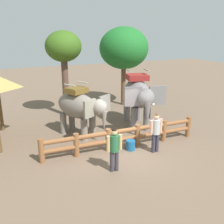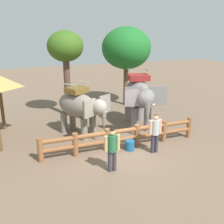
{
  "view_description": "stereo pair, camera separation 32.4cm",
  "coord_description": "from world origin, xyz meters",
  "px_view_note": "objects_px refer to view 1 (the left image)",
  "views": [
    {
      "loc": [
        -5.06,
        -9.6,
        5.24
      ],
      "look_at": [
        0.0,
        1.46,
        1.4
      ],
      "focal_mm": 41.89,
      "sensor_mm": 36.0,
      "label": 1
    },
    {
      "loc": [
        -4.77,
        -9.74,
        5.24
      ],
      "look_at": [
        0.0,
        1.46,
        1.4
      ],
      "focal_mm": 41.89,
      "sensor_mm": 36.0,
      "label": 2
    }
  ],
  "objects_px": {
    "tourist_man_in_blue": "(114,147)",
    "feed_bucket": "(131,145)",
    "log_fence": "(123,136)",
    "tourist_woman_in_black": "(156,130)",
    "elephant_near_left": "(80,107)",
    "elephant_center": "(138,96)",
    "tree_back_center": "(124,48)",
    "tree_far_left": "(63,49)"
  },
  "relations": [
    {
      "from": "elephant_center",
      "to": "tree_back_center",
      "type": "relative_size",
      "value": 0.7
    },
    {
      "from": "tree_far_left",
      "to": "feed_bucket",
      "type": "relative_size",
      "value": 11.56
    },
    {
      "from": "tree_back_center",
      "to": "feed_bucket",
      "type": "bearing_deg",
      "value": -114.36
    },
    {
      "from": "tree_far_left",
      "to": "elephant_center",
      "type": "bearing_deg",
      "value": -49.51
    },
    {
      "from": "tourist_man_in_blue",
      "to": "tree_far_left",
      "type": "height_order",
      "value": "tree_far_left"
    },
    {
      "from": "feed_bucket",
      "to": "log_fence",
      "type": "bearing_deg",
      "value": 126.37
    },
    {
      "from": "tourist_woman_in_black",
      "to": "feed_bucket",
      "type": "relative_size",
      "value": 4.0
    },
    {
      "from": "elephant_near_left",
      "to": "tourist_man_in_blue",
      "type": "relative_size",
      "value": 1.83
    },
    {
      "from": "log_fence",
      "to": "elephant_center",
      "type": "relative_size",
      "value": 1.98
    },
    {
      "from": "tourist_woman_in_black",
      "to": "tree_far_left",
      "type": "bearing_deg",
      "value": 107.85
    },
    {
      "from": "tree_back_center",
      "to": "elephant_center",
      "type": "bearing_deg",
      "value": -106.9
    },
    {
      "from": "elephant_near_left",
      "to": "feed_bucket",
      "type": "bearing_deg",
      "value": -58.55
    },
    {
      "from": "elephant_near_left",
      "to": "tourist_man_in_blue",
      "type": "distance_m",
      "value": 3.94
    },
    {
      "from": "tourist_man_in_blue",
      "to": "feed_bucket",
      "type": "bearing_deg",
      "value": 43.36
    },
    {
      "from": "log_fence",
      "to": "elephant_center",
      "type": "xyz_separation_m",
      "value": [
        2.03,
        2.22,
        1.19
      ]
    },
    {
      "from": "log_fence",
      "to": "tree_far_left",
      "type": "height_order",
      "value": "tree_far_left"
    },
    {
      "from": "tree_back_center",
      "to": "feed_bucket",
      "type": "relative_size",
      "value": 12.11
    },
    {
      "from": "log_fence",
      "to": "tree_far_left",
      "type": "xyz_separation_m",
      "value": [
        -1.06,
        5.84,
        3.55
      ]
    },
    {
      "from": "log_fence",
      "to": "tree_back_center",
      "type": "relative_size",
      "value": 1.38
    },
    {
      "from": "elephant_center",
      "to": "tourist_woman_in_black",
      "type": "relative_size",
      "value": 2.11
    },
    {
      "from": "elephant_center",
      "to": "tree_far_left",
      "type": "distance_m",
      "value": 5.31
    },
    {
      "from": "tree_far_left",
      "to": "feed_bucket",
      "type": "xyz_separation_m",
      "value": [
        1.29,
        -6.15,
        -3.93
      ]
    },
    {
      "from": "tourist_woman_in_black",
      "to": "tree_far_left",
      "type": "relative_size",
      "value": 0.35
    },
    {
      "from": "tourist_man_in_blue",
      "to": "tree_back_center",
      "type": "xyz_separation_m",
      "value": [
        4.6,
        8.3,
        3.0
      ]
    },
    {
      "from": "tourist_woman_in_black",
      "to": "tourist_man_in_blue",
      "type": "distance_m",
      "value": 2.48
    },
    {
      "from": "tourist_man_in_blue",
      "to": "tree_far_left",
      "type": "xyz_separation_m",
      "value": [
        0.17,
        7.54,
        3.14
      ]
    },
    {
      "from": "tourist_man_in_blue",
      "to": "feed_bucket",
      "type": "height_order",
      "value": "tourist_man_in_blue"
    },
    {
      "from": "elephant_near_left",
      "to": "elephant_center",
      "type": "xyz_separation_m",
      "value": [
        3.34,
        0.01,
        0.25
      ]
    },
    {
      "from": "elephant_near_left",
      "to": "tree_far_left",
      "type": "relative_size",
      "value": 0.61
    },
    {
      "from": "log_fence",
      "to": "tourist_man_in_blue",
      "type": "height_order",
      "value": "tourist_man_in_blue"
    },
    {
      "from": "tree_back_center",
      "to": "feed_bucket",
      "type": "height_order",
      "value": "tree_back_center"
    },
    {
      "from": "elephant_near_left",
      "to": "tourist_woman_in_black",
      "type": "relative_size",
      "value": 1.77
    },
    {
      "from": "elephant_center",
      "to": "tourist_woman_in_black",
      "type": "height_order",
      "value": "elephant_center"
    },
    {
      "from": "elephant_center",
      "to": "tourist_woman_in_black",
      "type": "xyz_separation_m",
      "value": [
        -0.9,
        -3.17,
        -0.75
      ]
    },
    {
      "from": "log_fence",
      "to": "tourist_woman_in_black",
      "type": "bearing_deg",
      "value": -40.24
    },
    {
      "from": "tourist_woman_in_black",
      "to": "tourist_man_in_blue",
      "type": "height_order",
      "value": "tourist_woman_in_black"
    },
    {
      "from": "log_fence",
      "to": "feed_bucket",
      "type": "xyz_separation_m",
      "value": [
        0.23,
        -0.31,
        -0.38
      ]
    },
    {
      "from": "tourist_man_in_blue",
      "to": "tourist_woman_in_black",
      "type": "bearing_deg",
      "value": 17.47
    },
    {
      "from": "elephant_near_left",
      "to": "elephant_center",
      "type": "distance_m",
      "value": 3.35
    },
    {
      "from": "tourist_woman_in_black",
      "to": "tree_far_left",
      "type": "xyz_separation_m",
      "value": [
        -2.19,
        6.79,
        3.11
      ]
    },
    {
      "from": "tourist_woman_in_black",
      "to": "elephant_near_left",
      "type": "bearing_deg",
      "value": 127.63
    },
    {
      "from": "tree_far_left",
      "to": "tree_back_center",
      "type": "height_order",
      "value": "tree_back_center"
    }
  ]
}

